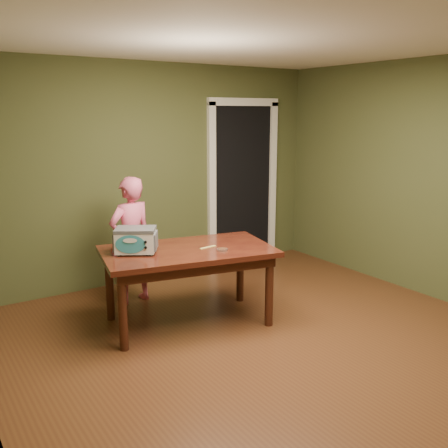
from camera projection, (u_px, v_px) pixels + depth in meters
name	position (u px, v px, depth m)	size (l,w,h in m)	color
floor	(286.00, 354.00, 4.26)	(5.00, 5.00, 0.00)	#4F2C16
room_shell	(292.00, 153.00, 3.89)	(4.52, 5.02, 2.61)	#424926
doorway	(230.00, 182.00, 6.99)	(1.10, 0.66, 2.25)	black
dining_table	(188.00, 259.00, 4.77)	(1.75, 1.21, 0.75)	#33110B
toy_oven	(136.00, 239.00, 4.57)	(0.45, 0.41, 0.24)	#4C4F54
baking_pan	(222.00, 250.00, 4.67)	(0.10, 0.10, 0.02)	silver
spatula	(208.00, 247.00, 4.78)	(0.18, 0.03, 0.01)	#D8C35D
child	(131.00, 241.00, 5.30)	(0.50, 0.33, 1.37)	#E96087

